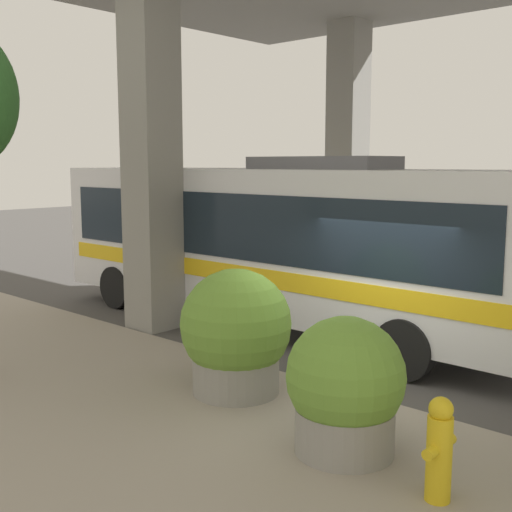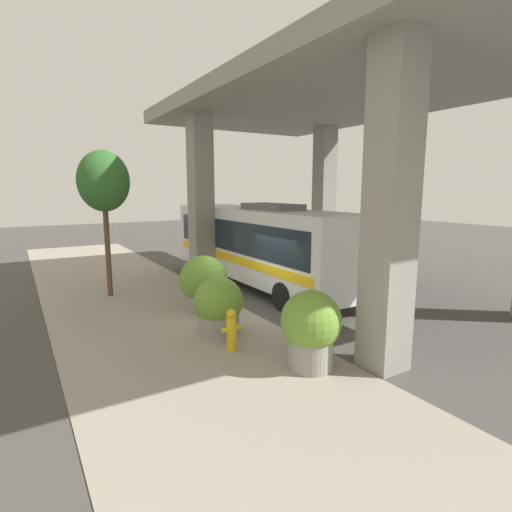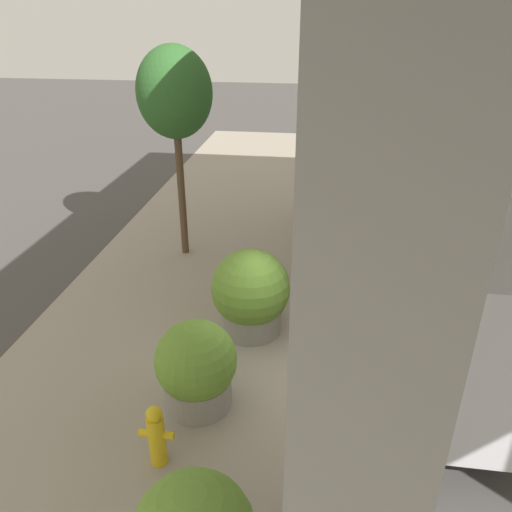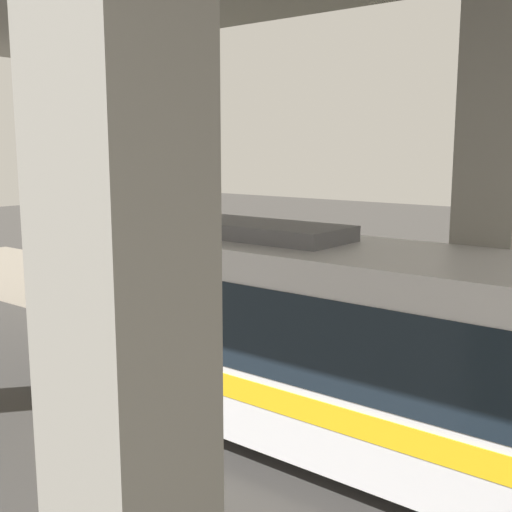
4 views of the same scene
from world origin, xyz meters
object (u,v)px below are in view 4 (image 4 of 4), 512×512
Objects in this scene: fire_hydrant at (224,308)px; planter_front at (256,309)px; planter_back at (145,290)px; planter_middle at (324,326)px; bus at (320,334)px.

fire_hydrant is 1.39m from planter_front.
planter_front is at bearing 103.85° from planter_back.
fire_hydrant is at bearing -103.38° from planter_middle.
planter_back reaches higher than planter_front.
planter_front is (-4.00, -4.44, -1.12)m from bus.
fire_hydrant is 2.18m from planter_back.
fire_hydrant is 0.59× the size of planter_middle.
planter_middle is (0.59, 2.34, 0.11)m from planter_front.
bus is 4.13m from planter_middle.
planter_back is at bearing -112.84° from bus.
planter_middle reaches higher than planter_front.
planter_middle is 1.02× the size of planter_back.
bus is 10.14× the size of fire_hydrant.
planter_front reaches higher than fire_hydrant.
fire_hydrant is at bearing -126.57° from bus.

